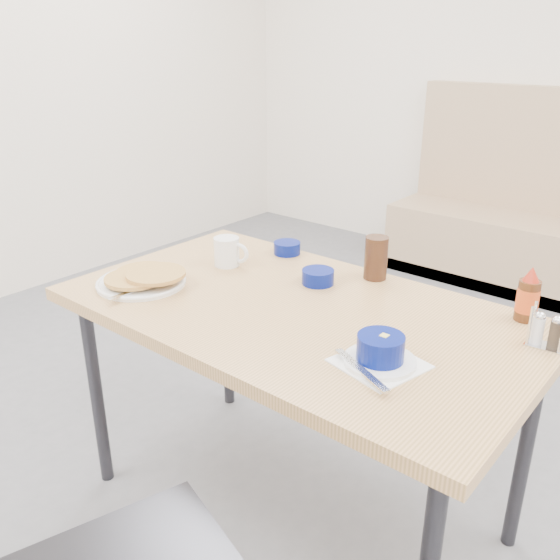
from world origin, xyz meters
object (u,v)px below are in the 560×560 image
Objects in this scene: booth_bench at (546,235)px; butter_bowl at (318,277)px; grits_setting at (380,352)px; condiment_caddy at (546,333)px; coffee_mug at (228,251)px; pancake_plate at (143,278)px; amber_tumbler at (376,258)px; syrup_bottle at (528,297)px; dining_table at (296,325)px; creamer_bowl at (287,248)px.

booth_bench is 2.39m from butter_bowl.
grits_setting is 0.45m from condiment_caddy.
booth_bench is at bearing 88.62° from butter_bowl.
butter_bowl is 0.95× the size of condiment_caddy.
grits_setting is at bearing -18.37° from coffee_mug.
amber_tumbler is at bearing 43.86° from pancake_plate.
butter_bowl is at bearing -165.40° from syrup_bottle.
amber_tumbler reaches higher than dining_table.
creamer_bowl is at bearing -180.00° from syrup_bottle.
dining_table is 14.32× the size of creamer_bowl.
condiment_caddy reaches higher than coffee_mug.
creamer_bowl is 0.86m from syrup_bottle.
coffee_mug is at bearing -166.65° from syrup_bottle.
creamer_bowl is 0.30m from butter_bowl.
pancake_plate is at bearing -159.34° from dining_table.
pancake_plate reaches higher than creamer_bowl.
grits_setting reaches higher than dining_table.
dining_table is 9.85× the size of amber_tumbler.
butter_bowl reaches higher than dining_table.
booth_bench reaches higher than pancake_plate.
condiment_caddy is (0.95, -0.13, 0.02)m from creamer_bowl.
amber_tumbler reaches higher than butter_bowl.
condiment_caddy is at bearing 2.64° from butter_bowl.
syrup_bottle reaches higher than pancake_plate.
coffee_mug is 0.51m from amber_tumbler.
butter_bowl is at bearing -91.38° from booth_bench.
dining_table is at bearing -166.50° from condiment_caddy.
amber_tumbler is at bearing 122.37° from grits_setting.
pancake_plate is at bearing -165.59° from condiment_caddy.
amber_tumbler is at bearing 53.32° from butter_bowl.
grits_setting is 0.56m from amber_tumbler.
creamer_bowl is at bearing -180.00° from amber_tumbler.
dining_table is 0.43m from coffee_mug.
amber_tumbler is 0.59m from condiment_caddy.
syrup_bottle reaches higher than coffee_mug.
syrup_bottle is (-0.09, 0.13, 0.03)m from condiment_caddy.
syrup_bottle is (0.19, 0.47, 0.04)m from grits_setting.
grits_setting reaches higher than butter_bowl.
syrup_bottle is at bearing 0.00° from amber_tumbler.
booth_bench reaches higher than condiment_caddy.
butter_bowl is (-0.06, -2.35, 0.43)m from booth_bench.
dining_table is at bearing -47.43° from creamer_bowl.
butter_bowl is (0.43, 0.36, 0.00)m from pancake_plate.
butter_bowl is at bearing 11.10° from coffee_mug.
booth_bench is 2.45m from condiment_caddy.
syrup_bottle is (0.60, 0.16, 0.05)m from butter_bowl.
booth_bench is 2.31m from syrup_bottle.
coffee_mug is (-0.39, 0.12, 0.11)m from dining_table.
pancake_plate is 2.78× the size of condiment_caddy.
condiment_caddy is at bearing 18.56° from dining_table.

